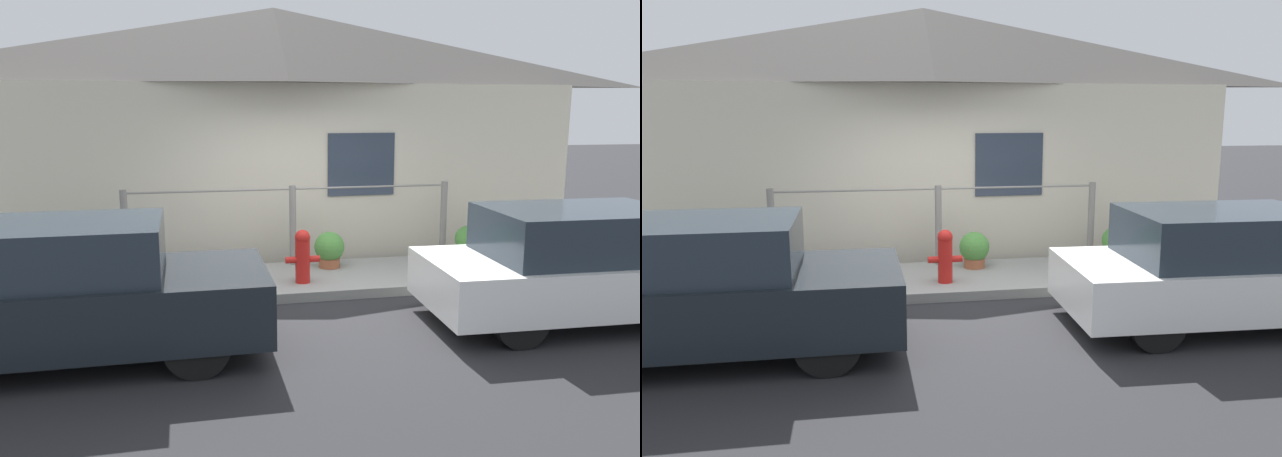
# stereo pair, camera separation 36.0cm
# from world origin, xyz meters

# --- Properties ---
(ground_plane) EXTENTS (60.00, 60.00, 0.00)m
(ground_plane) POSITION_xyz_m (0.00, 0.00, 0.00)
(ground_plane) COLOR #262628
(sidewalk) EXTENTS (24.00, 1.65, 0.13)m
(sidewalk) POSITION_xyz_m (0.00, 0.83, 0.06)
(sidewalk) COLOR gray
(sidewalk) RESTS_ON ground_plane
(house) EXTENTS (10.27, 2.23, 4.08)m
(house) POSITION_xyz_m (0.00, 3.15, 3.24)
(house) COLOR beige
(house) RESTS_ON ground_plane
(fence) EXTENTS (4.90, 0.10, 1.20)m
(fence) POSITION_xyz_m (0.00, 1.50, 0.79)
(fence) COLOR gray
(fence) RESTS_ON sidewalk
(car_left) EXTENTS (3.84, 1.62, 1.38)m
(car_left) POSITION_xyz_m (-2.73, -1.31, 0.69)
(car_left) COLOR black
(car_left) RESTS_ON ground_plane
(car_right) EXTENTS (3.91, 1.74, 1.33)m
(car_right) POSITION_xyz_m (2.96, -1.31, 0.66)
(car_right) COLOR white
(car_right) RESTS_ON ground_plane
(fire_hydrant) EXTENTS (0.47, 0.21, 0.72)m
(fire_hydrant) POSITION_xyz_m (-0.04, 0.49, 0.51)
(fire_hydrant) COLOR red
(fire_hydrant) RESTS_ON sidewalk
(potted_plant_near_hydrant) EXTENTS (0.45, 0.45, 0.53)m
(potted_plant_near_hydrant) POSITION_xyz_m (0.49, 1.21, 0.41)
(potted_plant_near_hydrant) COLOR #9E5638
(potted_plant_near_hydrant) RESTS_ON sidewalk
(potted_plant_by_fence) EXTENTS (0.36, 0.36, 0.52)m
(potted_plant_by_fence) POSITION_xyz_m (-2.82, 1.06, 0.43)
(potted_plant_by_fence) COLOR brown
(potted_plant_by_fence) RESTS_ON sidewalk
(potted_plant_corner) EXTENTS (0.41, 0.41, 0.57)m
(potted_plant_corner) POSITION_xyz_m (2.62, 1.05, 0.44)
(potted_plant_corner) COLOR brown
(potted_plant_corner) RESTS_ON sidewalk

